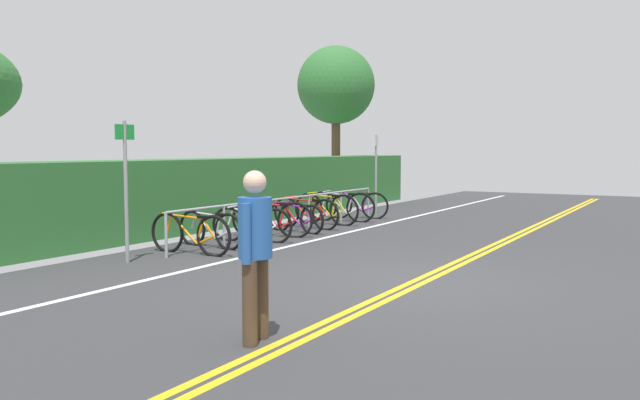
% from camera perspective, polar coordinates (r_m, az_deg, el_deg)
% --- Properties ---
extents(ground_plane, '(38.55, 11.00, 0.05)m').
position_cam_1_polar(ground_plane, '(9.19, 8.56, -7.14)').
color(ground_plane, '#353538').
extents(centre_line_yellow_inner, '(34.69, 0.10, 0.00)m').
position_cam_1_polar(centre_line_yellow_inner, '(9.15, 9.04, -7.01)').
color(centre_line_yellow_inner, gold).
rests_on(centre_line_yellow_inner, ground_plane).
extents(centre_line_yellow_outer, '(34.69, 0.10, 0.00)m').
position_cam_1_polar(centre_line_yellow_outer, '(9.21, 8.10, -6.93)').
color(centre_line_yellow_outer, gold).
rests_on(centre_line_yellow_outer, ground_plane).
extents(bike_lane_stripe_white, '(34.69, 0.12, 0.00)m').
position_cam_1_polar(bike_lane_stripe_white, '(10.81, -8.08, -5.24)').
color(bike_lane_stripe_white, white).
rests_on(bike_lane_stripe_white, ground_plane).
extents(bike_rack, '(7.76, 0.05, 0.78)m').
position_cam_1_polar(bike_rack, '(14.30, -2.55, -0.46)').
color(bike_rack, '#9EA0A5').
rests_on(bike_rack, ground_plane).
extents(bicycle_0, '(0.46, 1.76, 0.75)m').
position_cam_1_polar(bicycle_0, '(11.61, -11.15, -2.87)').
color(bicycle_0, black).
rests_on(bicycle_0, ground_plane).
extents(bicycle_1, '(0.46, 1.65, 0.72)m').
position_cam_1_polar(bicycle_1, '(12.32, -9.47, -2.51)').
color(bicycle_1, black).
rests_on(bicycle_1, ground_plane).
extents(bicycle_2, '(0.52, 1.67, 0.72)m').
position_cam_1_polar(bicycle_2, '(12.94, -5.90, -2.12)').
color(bicycle_2, black).
rests_on(bicycle_2, ground_plane).
extents(bicycle_3, '(0.63, 1.67, 0.78)m').
position_cam_1_polar(bicycle_3, '(13.62, -4.15, -1.67)').
color(bicycle_3, black).
rests_on(bicycle_3, ground_plane).
extents(bicycle_4, '(0.48, 1.61, 0.68)m').
position_cam_1_polar(bicycle_4, '(14.35, -2.13, -1.54)').
color(bicycle_4, black).
rests_on(bicycle_4, ground_plane).
extents(bicycle_5, '(0.46, 1.82, 0.75)m').
position_cam_1_polar(bicycle_5, '(15.06, -1.24, -1.13)').
color(bicycle_5, black).
rests_on(bicycle_5, ground_plane).
extents(bicycle_6, '(0.46, 1.73, 0.79)m').
position_cam_1_polar(bicycle_6, '(15.79, 0.55, -0.79)').
color(bicycle_6, black).
rests_on(bicycle_6, ground_plane).
extents(bicycle_7, '(0.46, 1.78, 0.79)m').
position_cam_1_polar(bicycle_7, '(16.52, 1.88, -0.58)').
color(bicycle_7, black).
rests_on(bicycle_7, ground_plane).
extents(bicycle_8, '(0.58, 1.63, 0.74)m').
position_cam_1_polar(bicycle_8, '(17.25, 3.20, -0.45)').
color(bicycle_8, black).
rests_on(bicycle_8, ground_plane).
extents(pedestrian, '(0.48, 0.32, 1.61)m').
position_cam_1_polar(pedestrian, '(6.17, -5.61, -3.86)').
color(pedestrian, '#4C3826').
rests_on(pedestrian, ground_plane).
extents(sign_post_near, '(0.36, 0.06, 2.25)m').
position_cam_1_polar(sign_post_near, '(10.88, -16.43, 1.86)').
color(sign_post_near, gray).
rests_on(sign_post_near, ground_plane).
extents(sign_post_far, '(0.36, 0.06, 2.19)m').
position_cam_1_polar(sign_post_far, '(18.02, 4.85, 2.87)').
color(sign_post_far, gray).
rests_on(sign_post_far, ground_plane).
extents(hedge_backdrop, '(16.71, 1.39, 1.58)m').
position_cam_1_polar(hedge_backdrop, '(16.83, -6.44, 0.93)').
color(hedge_backdrop, '#2D6B30').
rests_on(hedge_backdrop, ground_plane).
extents(tree_mid, '(2.68, 2.68, 5.36)m').
position_cam_1_polar(tree_mid, '(23.21, 1.39, 9.80)').
color(tree_mid, brown).
rests_on(tree_mid, ground_plane).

